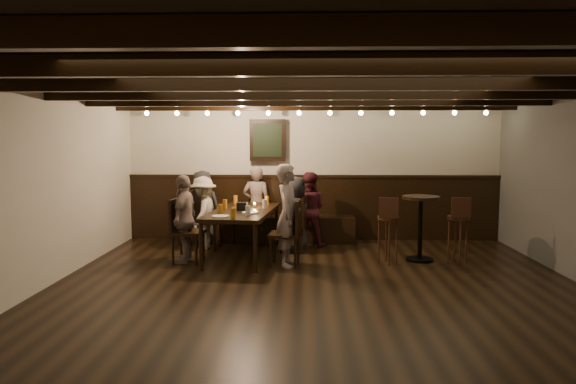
{
  "coord_description": "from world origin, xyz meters",
  "views": [
    {
      "loc": [
        -0.16,
        -5.53,
        1.78
      ],
      "look_at": [
        -0.38,
        1.3,
        1.07
      ],
      "focal_mm": 32.0,
      "sensor_mm": 36.0,
      "label": 1
    }
  ],
  "objects_px": {
    "person_bench_right": "(308,209)",
    "chair_left_far": "(187,243)",
    "person_left_near": "(203,213)",
    "high_top_table": "(420,218)",
    "dining_table": "(243,214)",
    "person_bench_centre": "(256,205)",
    "chair_right_far": "(286,246)",
    "bar_stool_left": "(388,239)",
    "bar_stool_right": "(458,239)",
    "person_right_far": "(288,215)",
    "person_left_far": "(185,219)",
    "person_bench_left": "(203,207)",
    "person_right_near": "(296,214)",
    "chair_right_near": "(294,235)",
    "chair_left_near": "(205,231)"
  },
  "relations": [
    {
      "from": "chair_left_far",
      "to": "chair_right_far",
      "type": "height_order",
      "value": "chair_right_far"
    },
    {
      "from": "dining_table",
      "to": "chair_left_far",
      "type": "bearing_deg",
      "value": -147.97
    },
    {
      "from": "dining_table",
      "to": "person_bench_left",
      "type": "height_order",
      "value": "person_bench_left"
    },
    {
      "from": "chair_right_far",
      "to": "person_bench_centre",
      "type": "relative_size",
      "value": 0.7
    },
    {
      "from": "person_bench_centre",
      "to": "person_right_near",
      "type": "relative_size",
      "value": 1.11
    },
    {
      "from": "chair_right_near",
      "to": "person_bench_left",
      "type": "xyz_separation_m",
      "value": [
        -1.56,
        0.62,
        0.36
      ]
    },
    {
      "from": "chair_right_far",
      "to": "bar_stool_right",
      "type": "height_order",
      "value": "bar_stool_right"
    },
    {
      "from": "person_right_far",
      "to": "person_bench_left",
      "type": "bearing_deg",
      "value": 50.71
    },
    {
      "from": "chair_right_near",
      "to": "person_right_near",
      "type": "distance_m",
      "value": 0.33
    },
    {
      "from": "person_bench_right",
      "to": "person_left_near",
      "type": "bearing_deg",
      "value": 15.26
    },
    {
      "from": "person_left_near",
      "to": "person_right_near",
      "type": "height_order",
      "value": "person_right_near"
    },
    {
      "from": "person_left_near",
      "to": "bar_stool_right",
      "type": "bearing_deg",
      "value": 83.5
    },
    {
      "from": "person_bench_right",
      "to": "person_bench_centre",
      "type": "bearing_deg",
      "value": -9.46
    },
    {
      "from": "chair_left_far",
      "to": "person_bench_centre",
      "type": "relative_size",
      "value": 0.7
    },
    {
      "from": "high_top_table",
      "to": "bar_stool_right",
      "type": "relative_size",
      "value": 0.99
    },
    {
      "from": "person_bench_centre",
      "to": "person_bench_right",
      "type": "distance_m",
      "value": 0.91
    },
    {
      "from": "person_right_far",
      "to": "high_top_table",
      "type": "height_order",
      "value": "person_right_far"
    },
    {
      "from": "chair_right_far",
      "to": "person_left_far",
      "type": "height_order",
      "value": "person_left_far"
    },
    {
      "from": "person_bench_centre",
      "to": "person_right_far",
      "type": "distance_m",
      "value": 1.68
    },
    {
      "from": "person_bench_left",
      "to": "person_bench_right",
      "type": "height_order",
      "value": "person_bench_left"
    },
    {
      "from": "person_right_far",
      "to": "high_top_table",
      "type": "relative_size",
      "value": 1.51
    },
    {
      "from": "person_bench_centre",
      "to": "high_top_table",
      "type": "height_order",
      "value": "person_bench_centre"
    },
    {
      "from": "person_bench_right",
      "to": "person_right_near",
      "type": "height_order",
      "value": "person_bench_right"
    },
    {
      "from": "chair_right_far",
      "to": "bar_stool_left",
      "type": "height_order",
      "value": "bar_stool_left"
    },
    {
      "from": "person_bench_centre",
      "to": "high_top_table",
      "type": "distance_m",
      "value": 2.78
    },
    {
      "from": "dining_table",
      "to": "person_bench_right",
      "type": "height_order",
      "value": "person_bench_right"
    },
    {
      "from": "dining_table",
      "to": "person_right_far",
      "type": "xyz_separation_m",
      "value": [
        0.7,
        -0.53,
        0.06
      ]
    },
    {
      "from": "person_bench_right",
      "to": "person_left_near",
      "type": "relative_size",
      "value": 1.05
    },
    {
      "from": "chair_right_near",
      "to": "person_left_near",
      "type": "xyz_separation_m",
      "value": [
        -1.46,
        0.15,
        0.32
      ]
    },
    {
      "from": "dining_table",
      "to": "bar_stool_right",
      "type": "bearing_deg",
      "value": 0.15
    },
    {
      "from": "dining_table",
      "to": "person_bench_centre",
      "type": "relative_size",
      "value": 1.5
    },
    {
      "from": "chair_left_near",
      "to": "person_left_near",
      "type": "relative_size",
      "value": 0.82
    },
    {
      "from": "person_left_far",
      "to": "person_bench_left",
      "type": "bearing_deg",
      "value": -173.66
    },
    {
      "from": "chair_left_near",
      "to": "chair_left_far",
      "type": "height_order",
      "value": "chair_left_near"
    },
    {
      "from": "person_left_near",
      "to": "high_top_table",
      "type": "xyz_separation_m",
      "value": [
        3.31,
        -0.69,
        0.04
      ]
    },
    {
      "from": "chair_left_far",
      "to": "person_left_near",
      "type": "xyz_separation_m",
      "value": [
        0.06,
        0.9,
        0.31
      ]
    },
    {
      "from": "chair_left_far",
      "to": "person_bench_centre",
      "type": "bearing_deg",
      "value": 154.38
    },
    {
      "from": "chair_right_far",
      "to": "high_top_table",
      "type": "height_order",
      "value": "high_top_table"
    },
    {
      "from": "bar_stool_right",
      "to": "person_bench_right",
      "type": "bearing_deg",
      "value": 156.24
    },
    {
      "from": "person_bench_right",
      "to": "chair_left_far",
      "type": "bearing_deg",
      "value": 39.82
    },
    {
      "from": "person_right_far",
      "to": "bar_stool_right",
      "type": "height_order",
      "value": "person_right_far"
    },
    {
      "from": "chair_left_near",
      "to": "person_bench_centre",
      "type": "distance_m",
      "value": 1.01
    },
    {
      "from": "dining_table",
      "to": "person_bench_centre",
      "type": "bearing_deg",
      "value": 90.0
    },
    {
      "from": "person_bench_right",
      "to": "bar_stool_left",
      "type": "xyz_separation_m",
      "value": [
        1.12,
        -1.17,
        -0.26
      ]
    },
    {
      "from": "person_bench_left",
      "to": "bar_stool_left",
      "type": "xyz_separation_m",
      "value": [
        2.91,
        -1.35,
        -0.26
      ]
    },
    {
      "from": "person_bench_right",
      "to": "chair_left_near",
      "type": "bearing_deg",
      "value": 15.52
    },
    {
      "from": "person_bench_left",
      "to": "person_right_far",
      "type": "height_order",
      "value": "person_right_far"
    },
    {
      "from": "chair_left_far",
      "to": "person_bench_centre",
      "type": "xyz_separation_m",
      "value": [
        0.87,
        1.42,
        0.38
      ]
    },
    {
      "from": "person_left_near",
      "to": "high_top_table",
      "type": "bearing_deg",
      "value": 84.24
    },
    {
      "from": "person_right_near",
      "to": "chair_left_near",
      "type": "bearing_deg",
      "value": 90.0
    }
  ]
}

